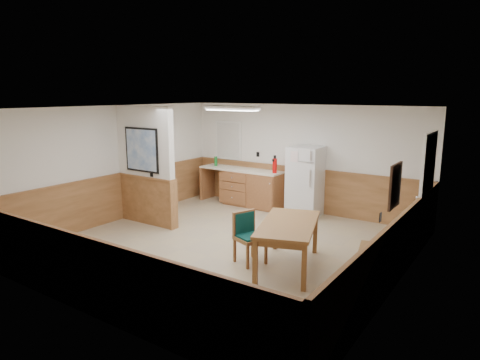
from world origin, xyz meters
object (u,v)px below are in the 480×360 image
Objects in this scene: refrigerator at (305,181)px; dining_bench at (368,266)px; soap_bottle at (216,161)px; fire_extinguisher at (275,165)px; dining_table at (288,228)px; dining_chair at (247,233)px.

refrigerator reaches higher than dining_bench.
refrigerator is 6.41× the size of soap_bottle.
dining_table is at bearing -78.91° from fire_extinguisher.
dining_bench is (1.30, -0.03, -0.31)m from dining_table.
dining_chair is at bearing 170.16° from dining_bench.
dining_chair is at bearing -85.14° from refrigerator.
soap_bottle is (-4.94, 2.93, 0.68)m from dining_bench.
refrigerator is 1.00× the size of dining_bench.
dining_bench is at bearing -19.97° from dining_table.
dining_chair is at bearing -90.41° from fire_extinguisher.
dining_table is at bearing -38.51° from soap_bottle.
fire_extinguisher is (-1.89, 2.89, 0.43)m from dining_table.
dining_table is 1.15× the size of dining_bench.
dining_table is (1.09, -2.87, -0.14)m from refrigerator.
fire_extinguisher is at bearing 104.73° from dining_table.
dining_bench is at bearing -30.68° from soap_bottle.
soap_bottle is at bearing 157.41° from fire_extinguisher.
soap_bottle is at bearing 136.11° from dining_bench.
dining_table is 4.35× the size of fire_extinguisher.
dining_chair is 2.02× the size of fire_extinguisher.
dining_table is 7.41× the size of soap_bottle.
fire_extinguisher is at bearing 176.31° from refrigerator.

